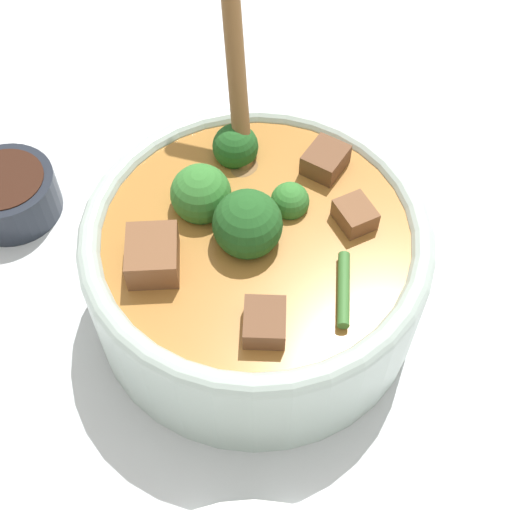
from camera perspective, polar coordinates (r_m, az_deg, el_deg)
ground_plane at (r=0.51m, az=0.00°, el=-3.60°), size 4.00×4.00×0.00m
stew_bowl at (r=0.46m, az=-0.06°, el=-0.27°), size 0.22×0.25×0.27m
condiment_bowl at (r=0.57m, az=-19.20°, el=4.82°), size 0.07×0.07×0.04m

